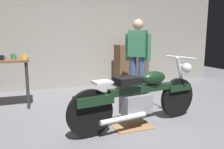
% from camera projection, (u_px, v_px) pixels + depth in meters
% --- Properties ---
extents(ground_plane, '(12.00, 12.00, 0.00)m').
position_uv_depth(ground_plane, '(125.00, 125.00, 3.32)').
color(ground_plane, slate).
extents(back_wall, '(8.00, 0.12, 3.10)m').
position_uv_depth(back_wall, '(81.00, 27.00, 5.64)').
color(back_wall, gray).
rests_on(back_wall, ground_plane).
extents(motorcycle, '(2.18, 0.70, 1.00)m').
position_uv_depth(motorcycle, '(140.00, 96.00, 3.23)').
color(motorcycle, black).
rests_on(motorcycle, ground_plane).
extents(person_standing, '(0.44, 0.42, 1.67)m').
position_uv_depth(person_standing, '(138.00, 55.00, 4.76)').
color(person_standing, '#344E7D').
rests_on(person_standing, ground_plane).
extents(shop_stool, '(0.32, 0.32, 0.64)m').
position_uv_depth(shop_stool, '(184.00, 71.00, 5.22)').
color(shop_stool, '#B2B2B7').
rests_on(shop_stool, ground_plane).
extents(wooden_dresser, '(0.80, 0.47, 1.10)m').
position_uv_depth(wooden_dresser, '(131.00, 66.00, 5.76)').
color(wooden_dresser, brown).
rests_on(wooden_dresser, ground_plane).
extents(drip_tray, '(0.56, 0.40, 0.01)m').
position_uv_depth(drip_tray, '(132.00, 126.00, 3.26)').
color(drip_tray, olive).
rests_on(drip_tray, ground_plane).
extents(mug_green_speckled, '(0.12, 0.09, 0.10)m').
position_uv_depth(mug_green_speckled, '(13.00, 56.00, 4.03)').
color(mug_green_speckled, '#3D7F4C').
rests_on(mug_green_speckled, workbench).
extents(mug_black_matte, '(0.11, 0.08, 0.09)m').
position_uv_depth(mug_black_matte, '(1.00, 58.00, 3.84)').
color(mug_black_matte, black).
rests_on(mug_black_matte, workbench).
extents(mug_yellow_tall, '(0.12, 0.08, 0.10)m').
position_uv_depth(mug_yellow_tall, '(25.00, 56.00, 4.02)').
color(mug_yellow_tall, yellow).
rests_on(mug_yellow_tall, workbench).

